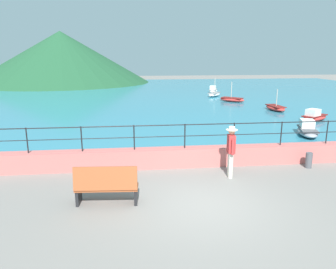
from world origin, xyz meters
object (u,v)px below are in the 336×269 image
(boat_0, at_px, (232,99))
(person_walking, at_px, (231,149))
(boat_1, at_px, (213,90))
(boat_4, at_px, (214,94))
(boat_3, at_px, (307,130))
(boat_5, at_px, (314,117))
(bollard, at_px, (309,160))
(boat_2, at_px, (275,108))
(bench_main, at_px, (106,185))

(boat_0, bearing_deg, person_walking, -107.76)
(boat_1, relative_size, boat_4, 1.02)
(person_walking, relative_size, boat_3, 0.71)
(person_walking, bearing_deg, boat_1, 76.96)
(boat_5, bearing_deg, boat_3, -124.94)
(bollard, relative_size, boat_3, 0.23)
(bollard, height_order, boat_5, boat_5)
(boat_2, xyz_separation_m, boat_4, (-2.34, 8.95, 0.00))
(boat_1, bearing_deg, bollard, -96.20)
(bollard, xyz_separation_m, boat_0, (2.48, 16.96, -0.02))
(boat_3, xyz_separation_m, boat_5, (2.40, 3.43, 0.00))
(boat_4, bearing_deg, bench_main, -111.24)
(bench_main, distance_m, boat_5, 15.70)
(boat_5, bearing_deg, boat_1, 97.74)
(boat_4, bearing_deg, bollard, -95.16)
(boat_2, distance_m, boat_4, 9.25)
(boat_5, bearing_deg, bench_main, -139.82)
(person_walking, xyz_separation_m, boat_4, (5.03, 21.53, -0.72))
(bench_main, bearing_deg, boat_3, 34.91)
(boat_0, bearing_deg, boat_4, 98.39)
(person_walking, distance_m, boat_3, 7.60)
(bollard, height_order, boat_2, boat_2)
(boat_0, height_order, boat_2, boat_0)
(bollard, xyz_separation_m, boat_2, (4.23, 12.00, -0.02))
(bollard, height_order, boat_1, boat_1)
(person_walking, relative_size, boat_0, 0.76)
(bench_main, bearing_deg, boat_0, 63.41)
(person_walking, height_order, boat_4, boat_4)
(person_walking, height_order, bollard, person_walking)
(boat_2, bearing_deg, bench_main, -128.61)
(bench_main, height_order, boat_1, bench_main)
(boat_3, bearing_deg, boat_5, 55.06)
(boat_0, relative_size, boat_4, 0.95)
(boat_3, bearing_deg, boat_4, 92.09)
(bollard, bearing_deg, boat_4, 84.84)
(bollard, height_order, boat_3, boat_3)
(boat_4, bearing_deg, boat_5, -77.04)
(bench_main, bearing_deg, bollard, 17.18)
(boat_4, distance_m, boat_5, 13.36)
(boat_5, bearing_deg, boat_0, 104.93)
(person_walking, distance_m, boat_2, 14.59)
(boat_1, relative_size, boat_3, 1.00)
(bench_main, height_order, boat_3, bench_main)
(boat_1, xyz_separation_m, boat_2, (1.58, -12.40, -0.07))
(boat_3, bearing_deg, boat_0, 90.05)
(bollard, distance_m, boat_0, 17.14)
(boat_0, distance_m, boat_5, 9.34)
(bench_main, distance_m, bollard, 7.45)
(boat_1, distance_m, boat_3, 19.90)
(boat_0, bearing_deg, boat_2, -70.55)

